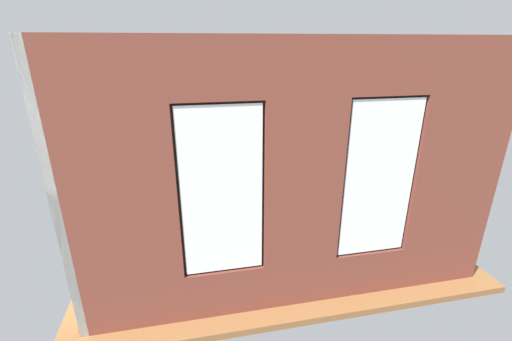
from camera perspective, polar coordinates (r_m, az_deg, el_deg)
ground_plane at (r=7.31m, az=0.25°, el=-7.50°), size 6.22×6.07×0.10m
brick_wall_with_windows at (r=4.25m, az=7.82°, el=-2.81°), size 5.62×0.30×3.47m
white_wall_right at (r=6.48m, az=-23.97°, el=3.99°), size 0.10×5.07×3.47m
couch_by_window at (r=5.34m, az=-1.52°, el=-14.42°), size 2.04×0.87×0.80m
couch_left at (r=7.40m, az=17.43°, el=-4.90°), size 1.00×1.94×0.80m
coffee_table at (r=7.18m, az=-3.03°, el=-4.08°), size 1.23×0.86×0.46m
cup_ceramic at (r=6.98m, az=-5.86°, el=-3.94°), size 0.09×0.09×0.10m
candle_jar at (r=7.04m, az=-2.14°, el=-3.65°), size 0.08×0.08×0.10m
table_plant_small at (r=7.20m, az=-4.39°, el=-2.75°), size 0.10×0.10×0.17m
remote_gray at (r=7.34m, az=-0.62°, el=-2.90°), size 0.17×0.06×0.02m
media_console at (r=6.67m, az=-20.12°, el=-8.86°), size 1.21×0.42×0.51m
tv_flatscreen at (r=6.42m, az=-20.75°, el=-4.26°), size 0.92×0.20×0.66m
potted_plant_corner_far_left at (r=6.11m, az=26.21°, el=-6.43°), size 1.10×1.18×1.35m
potted_plant_corner_near_left at (r=9.45m, az=11.16°, el=4.27°), size 0.96×0.92×1.31m
potted_plant_between_couches at (r=5.71m, az=13.32°, el=-11.09°), size 0.69×0.67×0.99m
potted_plant_mid_room_small at (r=7.88m, az=5.31°, el=-2.73°), size 0.27×0.27×0.47m
potted_plant_foreground_right at (r=8.74m, az=-16.60°, el=1.94°), size 0.93×1.12×1.29m
potted_plant_near_tv at (r=5.46m, az=-16.32°, el=-9.61°), size 0.62×0.62×1.09m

